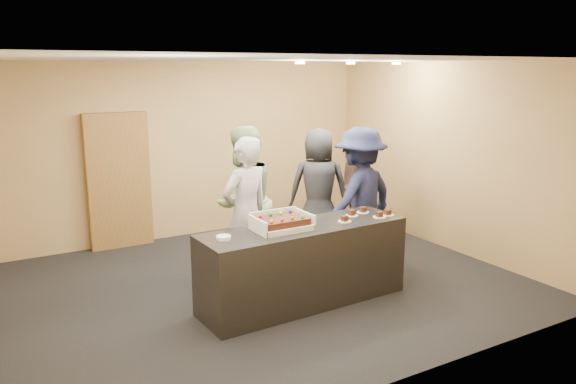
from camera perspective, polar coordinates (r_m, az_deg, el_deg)
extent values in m
plane|color=black|center=(7.01, -2.39, -9.34)|extent=(6.00, 6.00, 0.00)
plane|color=silver|center=(6.51, -2.61, 13.31)|extent=(6.00, 6.00, 0.00)
cube|color=#9F814D|center=(8.89, -10.04, 4.19)|extent=(6.00, 0.04, 2.70)
cube|color=#9F814D|center=(4.62, 12.13, -3.58)|extent=(6.00, 0.04, 2.70)
cube|color=#9F814D|center=(8.43, 15.90, 3.46)|extent=(0.04, 5.00, 2.70)
cube|color=black|center=(6.34, 1.60, -7.38)|extent=(2.42, 0.79, 0.90)
cube|color=brown|center=(8.54, -16.82, 1.08)|extent=(0.90, 0.15, 1.98)
cube|color=white|center=(6.06, -0.61, -3.56)|extent=(0.59, 0.41, 0.06)
cube|color=white|center=(5.91, -3.10, -3.49)|extent=(0.02, 0.41, 0.16)
cube|color=white|center=(6.19, 1.77, -2.73)|extent=(0.02, 0.41, 0.16)
cube|color=white|center=(6.22, -1.54, -2.58)|extent=(0.59, 0.02, 0.18)
cube|color=#381B0C|center=(6.04, -0.61, -2.97)|extent=(0.52, 0.36, 0.07)
sphere|color=red|center=(6.04, -2.82, -2.45)|extent=(0.04, 0.04, 0.04)
sphere|color=#178D27|center=(6.10, -1.77, -2.29)|extent=(0.04, 0.04, 0.04)
sphere|color=#E6FF1A|center=(6.16, -0.75, -2.15)|extent=(0.04, 0.04, 0.04)
sphere|color=#1D1ADE|center=(6.22, 0.25, -2.00)|extent=(0.04, 0.04, 0.04)
sphere|color=orange|center=(5.83, -1.68, -3.00)|extent=(0.04, 0.04, 0.04)
sphere|color=#BF29B3|center=(5.89, -0.61, -2.83)|extent=(0.04, 0.04, 0.04)
sphere|color=#D26517|center=(5.95, 0.44, -2.67)|extent=(0.04, 0.04, 0.04)
sphere|color=#45C928|center=(6.01, 1.46, -2.52)|extent=(0.04, 0.04, 0.04)
cylinder|color=white|center=(5.76, -6.57, -4.63)|extent=(0.15, 0.15, 0.04)
cylinder|color=white|center=(6.41, 5.78, -2.98)|extent=(0.15, 0.15, 0.01)
cube|color=#381B0C|center=(6.40, 5.78, -2.68)|extent=(0.07, 0.06, 0.06)
cylinder|color=white|center=(6.66, 6.49, -2.38)|extent=(0.15, 0.15, 0.01)
cube|color=#381B0C|center=(6.65, 6.49, -2.10)|extent=(0.07, 0.06, 0.06)
cylinder|color=white|center=(6.64, 9.26, -2.53)|extent=(0.15, 0.15, 0.01)
cube|color=#381B0C|center=(6.63, 9.27, -2.24)|extent=(0.07, 0.06, 0.06)
cylinder|color=white|center=(6.83, 7.61, -2.05)|extent=(0.15, 0.15, 0.01)
cube|color=#381B0C|center=(6.82, 7.62, -1.78)|extent=(0.07, 0.06, 0.06)
cylinder|color=white|center=(6.75, 10.08, -2.31)|extent=(0.15, 0.15, 0.01)
cube|color=#381B0C|center=(6.74, 10.09, -2.03)|extent=(0.07, 0.06, 0.06)
imported|color=#AEAEB3|center=(6.69, -4.31, -2.16)|extent=(0.76, 0.60, 1.83)
imported|color=#8EA876|center=(7.13, -4.55, -0.94)|extent=(1.16, 1.08, 1.91)
imported|color=#1C2142|center=(7.47, 7.30, -0.57)|extent=(1.33, 0.95, 1.86)
imported|color=brown|center=(8.06, 6.86, 0.23)|extent=(0.98, 1.12, 1.81)
imported|color=#26262A|center=(8.18, 3.15, 0.36)|extent=(1.03, 0.91, 1.78)
cylinder|color=#FFEAC6|center=(7.34, 1.22, 13.00)|extent=(0.12, 0.12, 0.03)
cylinder|color=#FFEAC6|center=(7.78, 6.38, 12.90)|extent=(0.12, 0.12, 0.03)
cylinder|color=#FFEAC6|center=(8.28, 10.95, 12.73)|extent=(0.12, 0.12, 0.03)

